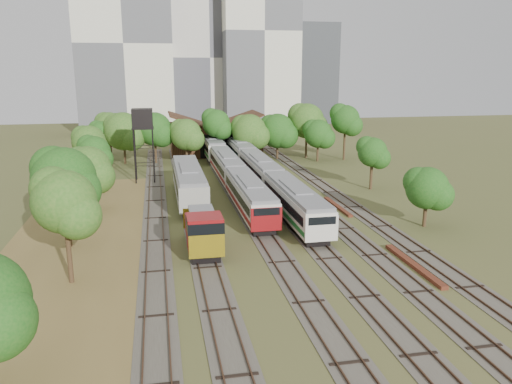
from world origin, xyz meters
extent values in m
plane|color=#475123|center=(0.00, 0.00, 0.00)|extent=(240.00, 240.00, 0.00)
cube|color=brown|center=(-18.00, 8.00, 0.02)|extent=(14.00, 60.00, 0.04)
cube|color=#4C473D|center=(-12.00, 25.00, 0.03)|extent=(2.60, 80.00, 0.06)
cube|color=#472D1E|center=(-12.72, 25.00, 0.12)|extent=(0.08, 80.00, 0.14)
cube|color=#472D1E|center=(-11.28, 25.00, 0.12)|extent=(0.08, 80.00, 0.14)
cube|color=#4C473D|center=(-8.00, 25.00, 0.03)|extent=(2.60, 80.00, 0.06)
cube|color=#472D1E|center=(-8.72, 25.00, 0.12)|extent=(0.08, 80.00, 0.14)
cube|color=#472D1E|center=(-7.28, 25.00, 0.12)|extent=(0.08, 80.00, 0.14)
cube|color=#4C473D|center=(-2.00, 25.00, 0.03)|extent=(2.60, 80.00, 0.06)
cube|color=#472D1E|center=(-2.72, 25.00, 0.12)|extent=(0.08, 80.00, 0.14)
cube|color=#472D1E|center=(-1.28, 25.00, 0.12)|extent=(0.08, 80.00, 0.14)
cube|color=#4C473D|center=(2.00, 25.00, 0.03)|extent=(2.60, 80.00, 0.06)
cube|color=#472D1E|center=(1.28, 25.00, 0.12)|extent=(0.08, 80.00, 0.14)
cube|color=#472D1E|center=(2.72, 25.00, 0.12)|extent=(0.08, 80.00, 0.14)
cube|color=#4C473D|center=(6.00, 25.00, 0.03)|extent=(2.60, 80.00, 0.06)
cube|color=#472D1E|center=(5.28, 25.00, 0.12)|extent=(0.08, 80.00, 0.14)
cube|color=#472D1E|center=(6.72, 25.00, 0.12)|extent=(0.08, 80.00, 0.14)
cube|color=#4C473D|center=(10.00, 25.00, 0.03)|extent=(2.60, 80.00, 0.06)
cube|color=#472D1E|center=(9.28, 25.00, 0.12)|extent=(0.08, 80.00, 0.14)
cube|color=#472D1E|center=(10.72, 25.00, 0.12)|extent=(0.08, 80.00, 0.14)
cube|color=black|center=(-2.00, 17.54, 0.39)|extent=(2.17, 15.64, 0.79)
cube|color=beige|center=(-2.00, 17.54, 2.02)|extent=(2.86, 17.00, 2.46)
cube|color=black|center=(-2.00, 17.54, 2.31)|extent=(2.92, 15.64, 0.84)
cube|color=slate|center=(-2.00, 17.54, 3.43)|extent=(2.63, 16.66, 0.35)
cube|color=maroon|center=(-2.00, 17.54, 1.33)|extent=(2.92, 16.66, 0.44)
cube|color=maroon|center=(-2.00, 9.09, 1.90)|extent=(2.90, 0.25, 2.22)
cube|color=black|center=(-2.00, 35.04, 0.39)|extent=(2.17, 15.64, 0.79)
cube|color=beige|center=(-2.00, 35.04, 2.02)|extent=(2.86, 17.00, 2.46)
cube|color=black|center=(-2.00, 35.04, 2.31)|extent=(2.92, 15.64, 0.84)
cube|color=slate|center=(-2.00, 35.04, 3.43)|extent=(2.63, 16.66, 0.35)
cube|color=maroon|center=(-2.00, 35.04, 1.33)|extent=(2.92, 16.66, 0.44)
cube|color=black|center=(2.00, 13.79, 0.40)|extent=(2.19, 15.64, 0.80)
cube|color=beige|center=(2.00, 13.79, 2.04)|extent=(2.89, 17.00, 2.49)
cube|color=black|center=(2.00, 13.79, 2.34)|extent=(2.95, 15.64, 0.85)
cube|color=slate|center=(2.00, 13.79, 3.47)|extent=(2.66, 16.66, 0.36)
cube|color=#1A6928|center=(2.00, 13.79, 1.35)|extent=(2.95, 16.66, 0.45)
cube|color=beige|center=(2.00, 5.34, 1.92)|extent=(2.93, 0.25, 2.24)
cube|color=black|center=(2.00, 31.29, 0.40)|extent=(2.19, 15.64, 0.80)
cube|color=beige|center=(2.00, 31.29, 2.04)|extent=(2.89, 17.00, 2.49)
cube|color=black|center=(2.00, 31.29, 2.34)|extent=(2.95, 15.64, 0.85)
cube|color=slate|center=(2.00, 31.29, 3.47)|extent=(2.66, 16.66, 0.36)
cube|color=#1A6928|center=(2.00, 31.29, 1.35)|extent=(2.95, 16.66, 0.45)
cube|color=black|center=(2.00, 48.79, 0.40)|extent=(2.19, 15.64, 0.80)
cube|color=beige|center=(2.00, 48.79, 2.04)|extent=(2.89, 17.00, 2.49)
cube|color=black|center=(2.00, 48.79, 2.34)|extent=(2.95, 15.64, 0.85)
cube|color=slate|center=(2.00, 48.79, 3.47)|extent=(2.66, 16.66, 0.36)
cube|color=#1A6928|center=(2.00, 48.79, 1.35)|extent=(2.95, 16.66, 0.45)
cube|color=black|center=(-2.00, 53.54, 0.40)|extent=(2.22, 14.72, 0.81)
cube|color=beige|center=(-2.00, 53.54, 2.06)|extent=(2.92, 16.00, 2.52)
cube|color=black|center=(-2.00, 53.54, 2.37)|extent=(2.98, 14.72, 0.86)
cube|color=slate|center=(-2.00, 53.54, 3.50)|extent=(2.69, 15.68, 0.36)
cube|color=#1A6928|center=(-2.00, 53.54, 1.36)|extent=(2.98, 15.68, 0.45)
cube|color=beige|center=(-2.00, 45.59, 1.94)|extent=(2.96, 0.25, 2.27)
cube|color=black|center=(-8.00, 7.55, 0.47)|extent=(2.30, 7.20, 0.94)
cube|color=maroon|center=(-8.00, 8.35, 1.73)|extent=(2.62, 4.40, 1.57)
cube|color=maroon|center=(-8.00, 4.95, 2.35)|extent=(2.83, 2.72, 2.83)
cube|color=black|center=(-8.00, 4.95, 3.03)|extent=(2.88, 2.77, 0.94)
cube|color=gold|center=(-8.00, 3.60, 1.67)|extent=(2.83, 0.20, 1.88)
cube|color=gold|center=(-8.00, 11.50, 1.67)|extent=(2.83, 0.20, 1.88)
cube|color=slate|center=(-8.00, 7.55, 3.45)|extent=(2.09, 3.60, 0.21)
cube|color=black|center=(-8.00, 24.65, 0.43)|extent=(2.39, 16.56, 0.87)
cube|color=#9A998C|center=(-8.00, 24.65, 2.23)|extent=(3.15, 18.00, 2.72)
cube|color=black|center=(-8.00, 24.65, 2.55)|extent=(3.21, 16.56, 0.92)
cube|color=slate|center=(-8.00, 24.65, 3.78)|extent=(2.90, 17.64, 0.39)
cylinder|color=black|center=(-14.53, 35.00, 3.68)|extent=(0.18, 0.18, 7.35)
cylinder|color=black|center=(-12.05, 35.00, 3.68)|extent=(0.18, 0.18, 7.35)
cylinder|color=black|center=(-14.53, 37.48, 3.68)|extent=(0.18, 0.18, 7.35)
cylinder|color=black|center=(-12.05, 37.48, 3.68)|extent=(0.18, 0.18, 7.35)
cube|color=black|center=(-13.29, 36.24, 7.45)|extent=(2.89, 2.89, 0.20)
cube|color=black|center=(-13.29, 36.24, 8.79)|extent=(2.76, 2.76, 2.48)
cube|color=brown|center=(8.00, 0.29, 0.15)|extent=(0.59, 8.87, 0.30)
cube|color=brown|center=(8.20, 18.01, 0.13)|extent=(0.50, 7.95, 0.26)
cube|color=#351D13|center=(-1.00, 58.00, 2.75)|extent=(16.00, 11.00, 5.50)
cube|color=#351D13|center=(-5.00, 58.00, 6.10)|extent=(8.45, 11.55, 2.96)
cube|color=#351D13|center=(3.00, 58.00, 6.10)|extent=(8.45, 11.55, 2.96)
cube|color=black|center=(-1.00, 52.55, 2.20)|extent=(6.40, 0.15, 4.12)
cylinder|color=#382616|center=(-18.04, 2.39, 2.41)|extent=(0.36, 0.36, 4.81)
sphere|color=#175115|center=(-18.04, 2.39, 6.13)|extent=(4.51, 4.51, 4.51)
cylinder|color=#382616|center=(-19.36, 10.41, 2.40)|extent=(0.36, 0.36, 4.80)
sphere|color=#175115|center=(-19.36, 10.41, 6.11)|extent=(5.41, 5.41, 5.41)
cylinder|color=#382616|center=(-18.95, 22.10, 1.83)|extent=(0.36, 0.36, 3.65)
sphere|color=#175115|center=(-18.95, 22.10, 4.65)|extent=(5.06, 5.06, 5.06)
cylinder|color=#382616|center=(-19.16, 30.38, 2.04)|extent=(0.36, 0.36, 4.09)
sphere|color=#175115|center=(-19.16, 30.38, 5.20)|extent=(4.05, 4.05, 4.05)
cylinder|color=#382616|center=(-21.25, 42.41, 1.91)|extent=(0.36, 0.36, 3.81)
sphere|color=#175115|center=(-21.25, 42.41, 4.86)|extent=(4.91, 4.91, 4.91)
cylinder|color=#382616|center=(-20.47, 51.96, 1.96)|extent=(0.36, 0.36, 3.91)
sphere|color=#175115|center=(-20.47, 51.96, 4.98)|extent=(3.95, 3.95, 3.95)
cylinder|color=#382616|center=(-19.83, 60.32, 2.04)|extent=(0.36, 0.36, 4.09)
sphere|color=#175115|center=(-19.83, 60.32, 5.20)|extent=(5.11, 5.11, 5.11)
cylinder|color=#382616|center=(-16.79, 50.44, 2.12)|extent=(0.36, 0.36, 4.24)
sphere|color=#175115|center=(-16.79, 50.44, 5.39)|extent=(6.18, 6.18, 6.18)
cylinder|color=#382616|center=(-11.79, 50.04, 2.23)|extent=(0.36, 0.36, 4.46)
sphere|color=#175115|center=(-11.79, 50.04, 5.68)|extent=(5.53, 5.53, 5.53)
cylinder|color=#382616|center=(-6.83, 47.77, 1.95)|extent=(0.36, 0.36, 3.89)
sphere|color=#175115|center=(-6.83, 47.77, 4.95)|extent=(5.07, 5.07, 5.07)
cylinder|color=#382616|center=(-1.49, 51.00, 2.48)|extent=(0.36, 0.36, 4.96)
sphere|color=#175115|center=(-1.49, 51.00, 6.31)|extent=(4.69, 4.69, 4.69)
cylinder|color=#382616|center=(3.82, 48.91, 1.99)|extent=(0.36, 0.36, 3.99)
sphere|color=#175115|center=(3.82, 48.91, 5.07)|extent=(5.79, 5.79, 5.79)
cylinder|color=#382616|center=(8.95, 50.06, 1.93)|extent=(0.36, 0.36, 3.86)
sphere|color=#175115|center=(8.95, 50.06, 4.91)|extent=(5.94, 5.94, 5.94)
cylinder|color=#382616|center=(14.30, 50.52, 2.54)|extent=(0.36, 0.36, 5.09)
sphere|color=#175115|center=(14.30, 50.52, 6.48)|extent=(6.07, 6.07, 6.07)
cylinder|color=#382616|center=(20.14, 47.28, 2.73)|extent=(0.36, 0.36, 5.46)
sphere|color=#175115|center=(20.14, 47.28, 6.94)|extent=(4.88, 4.88, 4.88)
cylinder|color=#382616|center=(14.19, 9.72, 1.54)|extent=(0.36, 0.36, 3.08)
sphere|color=#175115|center=(14.19, 9.72, 3.92)|extent=(4.15, 4.15, 4.15)
cylinder|color=#382616|center=(15.56, 25.69, 1.92)|extent=(0.36, 0.36, 3.84)
sphere|color=#175115|center=(15.56, 25.69, 4.88)|extent=(3.79, 3.79, 3.79)
cylinder|color=#382616|center=(15.14, 46.61, 1.85)|extent=(0.36, 0.36, 3.70)
sphere|color=#175115|center=(15.14, 46.61, 4.70)|extent=(4.75, 4.75, 4.75)
cube|color=beige|center=(-18.00, 95.00, 21.00)|extent=(22.00, 16.00, 42.00)
cube|color=beige|center=(2.00, 100.00, 18.00)|extent=(20.00, 18.00, 36.00)
cube|color=beige|center=(14.00, 92.00, 24.00)|extent=(18.00, 16.00, 48.00)
cube|color=#383B3F|center=(34.00, 110.00, 14.00)|extent=(12.00, 12.00, 28.00)
camera|label=1|loc=(-11.42, -33.40, 15.13)|focal=35.00mm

